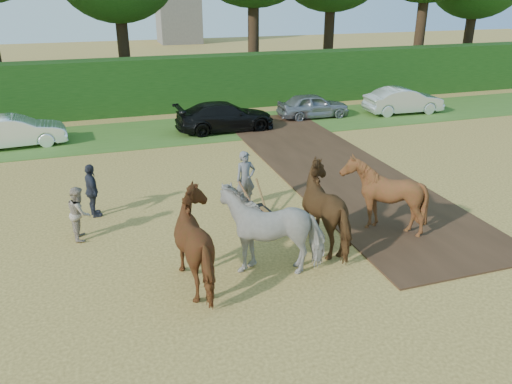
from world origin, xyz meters
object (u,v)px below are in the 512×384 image
Objects in this scene: spectator_near at (80,213)px; parked_cars at (189,117)px; spectator_far at (92,191)px; plough_team at (301,215)px.

spectator_near is 11.45m from parked_cars.
spectator_far is at bearing -13.39° from spectator_near.
spectator_far is at bearing -118.04° from parked_cars.
plough_team is 0.25× the size of parked_cars.
parked_cars is at bearing -24.88° from spectator_near.
spectator_near is at bearing 153.78° from spectator_far.
spectator_near is at bearing 154.10° from plough_team.
spectator_near is at bearing -116.38° from parked_cars.
spectator_far is 0.23× the size of plough_team.
spectator_near is 6.20m from plough_team.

